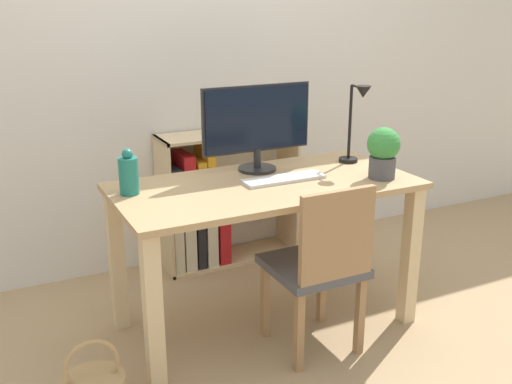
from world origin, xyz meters
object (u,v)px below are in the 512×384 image
(keyboard, at_px, (284,179))
(vase, at_px, (129,174))
(chair, at_px, (320,263))
(monitor, at_px, (257,122))
(bookshelf, at_px, (206,208))
(potted_plant, at_px, (383,151))
(desk_lamp, at_px, (357,116))

(keyboard, height_order, vase, vase)
(chair, bearing_deg, vase, 153.47)
(monitor, distance_m, bookshelf, 0.87)
(potted_plant, bearing_deg, desk_lamp, 83.57)
(desk_lamp, height_order, bookshelf, desk_lamp)
(potted_plant, height_order, chair, potted_plant)
(monitor, height_order, bookshelf, monitor)
(bookshelf, bearing_deg, desk_lamp, -52.14)
(desk_lamp, xyz_separation_m, potted_plant, (-0.03, -0.27, -0.12))
(keyboard, distance_m, bookshelf, 0.91)
(potted_plant, bearing_deg, keyboard, 158.47)
(vase, bearing_deg, monitor, 7.72)
(bookshelf, bearing_deg, chair, -85.07)
(keyboard, bearing_deg, potted_plant, -21.53)
(monitor, height_order, chair, monitor)
(keyboard, distance_m, desk_lamp, 0.54)
(monitor, distance_m, chair, 0.77)
(vase, distance_m, desk_lamp, 1.20)
(desk_lamp, distance_m, bookshelf, 1.12)
(monitor, bearing_deg, bookshelf, 94.83)
(potted_plant, relative_size, chair, 0.30)
(keyboard, height_order, desk_lamp, desk_lamp)
(monitor, height_order, keyboard, monitor)
(keyboard, bearing_deg, bookshelf, 95.97)
(chair, height_order, bookshelf, chair)
(potted_plant, xyz_separation_m, chair, (-0.43, -0.15, -0.44))
(monitor, xyz_separation_m, desk_lamp, (0.51, -0.13, 0.01))
(potted_plant, distance_m, chair, 0.63)
(desk_lamp, relative_size, bookshelf, 0.49)
(bookshelf, bearing_deg, potted_plant, -61.82)
(desk_lamp, xyz_separation_m, chair, (-0.46, -0.42, -0.56))
(monitor, xyz_separation_m, bookshelf, (-0.05, 0.60, -0.64))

